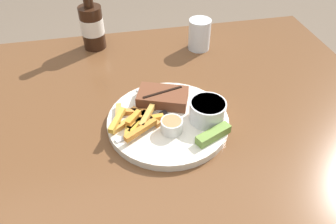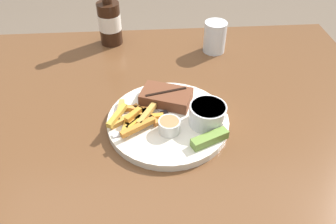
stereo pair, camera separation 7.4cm
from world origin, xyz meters
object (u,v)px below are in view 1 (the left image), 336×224
(coleslaw_cup, at_px, (208,110))
(pickle_spear, at_px, (213,134))
(fork_utensil, at_px, (141,130))
(dinner_plate, at_px, (168,121))
(dipping_sauce_cup, at_px, (172,125))
(steak_portion, at_px, (164,97))
(beer_bottle, at_px, (92,25))
(knife_utensil, at_px, (160,110))
(drinking_glass, at_px, (199,34))

(coleslaw_cup, height_order, pickle_spear, coleslaw_cup)
(pickle_spear, xyz_separation_m, fork_utensil, (-0.15, 0.05, -0.01))
(dinner_plate, bearing_deg, dipping_sauce_cup, -88.17)
(steak_portion, distance_m, beer_bottle, 0.37)
(dinner_plate, height_order, fork_utensil, fork_utensil)
(fork_utensil, height_order, knife_utensil, knife_utensil)
(drinking_glass, bearing_deg, fork_utensil, -123.58)
(dinner_plate, xyz_separation_m, steak_portion, (0.00, 0.06, 0.02))
(dinner_plate, distance_m, knife_utensil, 0.03)
(steak_portion, bearing_deg, pickle_spear, -60.95)
(steak_portion, xyz_separation_m, coleslaw_cup, (0.08, -0.08, 0.01))
(dinner_plate, xyz_separation_m, knife_utensil, (-0.01, 0.03, 0.01))
(knife_utensil, height_order, drinking_glass, drinking_glass)
(coleslaw_cup, distance_m, drinking_glass, 0.35)
(drinking_glass, bearing_deg, coleslaw_cup, -102.80)
(dinner_plate, distance_m, fork_utensil, 0.07)
(dipping_sauce_cup, xyz_separation_m, drinking_glass, (0.16, 0.36, 0.01))
(steak_portion, height_order, beer_bottle, beer_bottle)
(fork_utensil, distance_m, drinking_glass, 0.42)
(dipping_sauce_cup, bearing_deg, drinking_glass, 65.74)
(dipping_sauce_cup, relative_size, knife_utensil, 0.30)
(steak_portion, xyz_separation_m, dipping_sauce_cup, (-0.00, -0.10, 0.00))
(dipping_sauce_cup, bearing_deg, steak_portion, 88.55)
(dinner_plate, bearing_deg, coleslaw_cup, -12.57)
(drinking_glass, bearing_deg, pickle_spear, -101.49)
(dinner_plate, xyz_separation_m, drinking_glass, (0.16, 0.32, 0.04))
(pickle_spear, height_order, beer_bottle, beer_bottle)
(dinner_plate, relative_size, knife_utensil, 1.75)
(beer_bottle, bearing_deg, dinner_plate, -69.01)
(steak_portion, xyz_separation_m, pickle_spear, (0.08, -0.14, -0.00))
(coleslaw_cup, bearing_deg, beer_bottle, 119.91)
(steak_portion, height_order, drinking_glass, drinking_glass)
(coleslaw_cup, bearing_deg, knife_utensil, 153.70)
(coleslaw_cup, xyz_separation_m, drinking_glass, (0.08, 0.34, 0.00))
(knife_utensil, bearing_deg, drinking_glass, -53.04)
(dinner_plate, xyz_separation_m, fork_utensil, (-0.07, -0.03, 0.01))
(dinner_plate, bearing_deg, fork_utensil, -157.79)
(dinner_plate, height_order, steak_portion, steak_portion)
(dinner_plate, xyz_separation_m, pickle_spear, (0.08, -0.08, 0.02))
(dinner_plate, height_order, beer_bottle, beer_bottle)
(pickle_spear, bearing_deg, dipping_sauce_cup, 153.83)
(pickle_spear, xyz_separation_m, drinking_glass, (0.08, 0.40, 0.02))
(dipping_sauce_cup, height_order, fork_utensil, dipping_sauce_cup)
(coleslaw_cup, distance_m, dipping_sauce_cup, 0.09)
(pickle_spear, height_order, knife_utensil, pickle_spear)
(coleslaw_cup, distance_m, knife_utensil, 0.11)
(dinner_plate, height_order, drinking_glass, drinking_glass)
(coleslaw_cup, xyz_separation_m, fork_utensil, (-0.15, -0.01, -0.03))
(fork_utensil, relative_size, drinking_glass, 1.38)
(pickle_spear, relative_size, knife_utensil, 0.54)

